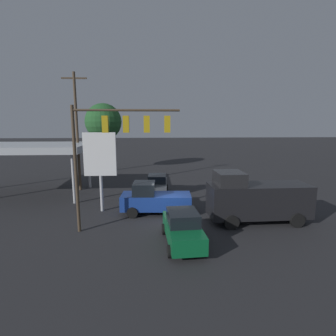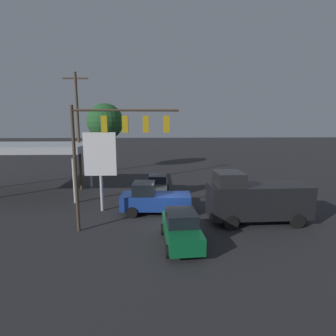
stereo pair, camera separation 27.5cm
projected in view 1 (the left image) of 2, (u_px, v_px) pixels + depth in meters
name	position (u px, v px, depth m)	size (l,w,h in m)	color
ground_plane	(170.00, 218.00, 18.87)	(200.00, 200.00, 0.00)	#262628
traffic_signal_assembly	(115.00, 138.00, 15.79)	(6.44, 0.43, 7.84)	#473828
utility_pole	(77.00, 130.00, 25.81)	(2.40, 0.26, 11.59)	#473828
gas_station_canopy	(26.00, 148.00, 24.15)	(11.18, 6.83, 4.84)	#B2B7BC
price_sign	(100.00, 157.00, 19.76)	(2.43, 0.27, 6.09)	#B7B7BC
sedan_waiting	(183.00, 228.00, 14.78)	(2.28, 4.51, 1.93)	#0C592D
pickup_parked	(154.00, 199.00, 19.76)	(5.30, 2.48, 2.40)	navy
delivery_truck	(256.00, 198.00, 17.91)	(6.86, 2.70, 3.58)	black
sedan_far	(157.00, 185.00, 24.90)	(2.22, 4.48, 1.93)	#474C51
street_tree	(103.00, 122.00, 35.91)	(4.97, 4.97, 9.41)	#4C331E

